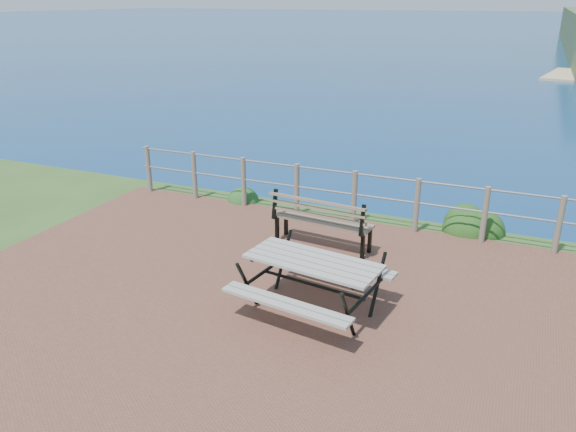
{
  "coord_description": "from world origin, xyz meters",
  "views": [
    {
      "loc": [
        2.76,
        -6.1,
        3.95
      ],
      "look_at": [
        -0.5,
        1.44,
        0.75
      ],
      "focal_mm": 35.0,
      "sensor_mm": 36.0,
      "label": 1
    }
  ],
  "objects": [
    {
      "name": "ground",
      "position": [
        0.0,
        0.0,
        0.0
      ],
      "size": [
        10.0,
        7.0,
        0.12
      ],
      "primitive_type": "cube",
      "color": "brown",
      "rests_on": "ground"
    },
    {
      "name": "park_bench",
      "position": [
        -0.16,
        2.09,
        0.63
      ],
      "size": [
        1.73,
        0.58,
        0.96
      ],
      "rotation": [
        0.0,
        0.0,
        -0.09
      ],
      "color": "brown",
      "rests_on": "ground"
    },
    {
      "name": "picnic_table",
      "position": [
        0.44,
        0.08,
        0.48
      ],
      "size": [
        1.85,
        1.53,
        0.75
      ],
      "rotation": [
        0.0,
        0.0,
        -0.14
      ],
      "color": "gray",
      "rests_on": "ground"
    },
    {
      "name": "shrub_lip_east",
      "position": [
        2.0,
        3.83,
        0.0
      ],
      "size": [
        0.86,
        0.86,
        0.64
      ],
      "primitive_type": "ellipsoid",
      "color": "#194314",
      "rests_on": "ground"
    },
    {
      "name": "shrub_lip_west",
      "position": [
        -2.55,
        3.7,
        0.0
      ],
      "size": [
        0.71,
        0.71,
        0.43
      ],
      "primitive_type": "ellipsoid",
      "color": "#265620",
      "rests_on": "ground"
    },
    {
      "name": "safety_railing",
      "position": [
        0.0,
        3.35,
        0.57
      ],
      "size": [
        9.4,
        0.1,
        1.0
      ],
      "color": "#6B5B4C",
      "rests_on": "ground"
    },
    {
      "name": "ocean",
      "position": [
        0.0,
        200.0,
        0.0
      ],
      "size": [
        1200.0,
        1200.0,
        0.0
      ],
      "primitive_type": "plane",
      "color": "navy",
      "rests_on": "ground"
    }
  ]
}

